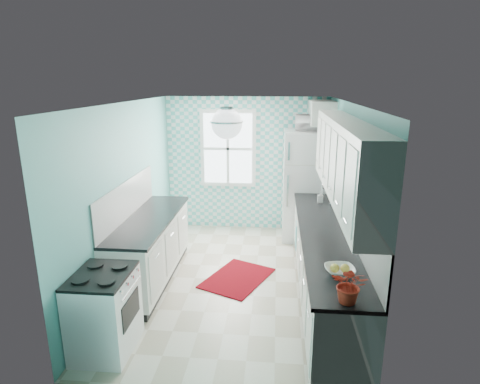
# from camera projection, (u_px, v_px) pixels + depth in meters

# --- Properties ---
(floor) EXTENTS (3.00, 4.40, 0.02)m
(floor) POSITION_uv_depth(u_px,v_px,m) (235.00, 280.00, 5.79)
(floor) COLOR beige
(floor) RESTS_ON ground
(ceiling) EXTENTS (3.00, 4.40, 0.02)m
(ceiling) POSITION_uv_depth(u_px,v_px,m) (234.00, 102.00, 5.11)
(ceiling) COLOR white
(ceiling) RESTS_ON wall_back
(wall_back) EXTENTS (3.00, 0.02, 2.50)m
(wall_back) POSITION_uv_depth(u_px,v_px,m) (247.00, 164.00, 7.57)
(wall_back) COLOR #5DAEA9
(wall_back) RESTS_ON floor
(wall_front) EXTENTS (3.00, 0.02, 2.50)m
(wall_front) POSITION_uv_depth(u_px,v_px,m) (207.00, 271.00, 3.33)
(wall_front) COLOR #5DAEA9
(wall_front) RESTS_ON floor
(wall_left) EXTENTS (0.02, 4.40, 2.50)m
(wall_left) POSITION_uv_depth(u_px,v_px,m) (127.00, 194.00, 5.58)
(wall_left) COLOR #5DAEA9
(wall_left) RESTS_ON floor
(wall_right) EXTENTS (0.02, 4.40, 2.50)m
(wall_right) POSITION_uv_depth(u_px,v_px,m) (348.00, 200.00, 5.32)
(wall_right) COLOR #5DAEA9
(wall_right) RESTS_ON floor
(accent_wall) EXTENTS (3.00, 0.01, 2.50)m
(accent_wall) POSITION_uv_depth(u_px,v_px,m) (247.00, 164.00, 7.55)
(accent_wall) COLOR #53C4BD
(accent_wall) RESTS_ON wall_back
(window) EXTENTS (1.04, 0.05, 1.44)m
(window) POSITION_uv_depth(u_px,v_px,m) (228.00, 149.00, 7.47)
(window) COLOR white
(window) RESTS_ON wall_back
(backsplash_right) EXTENTS (0.02, 3.60, 0.51)m
(backsplash_right) POSITION_uv_depth(u_px,v_px,m) (351.00, 213.00, 4.95)
(backsplash_right) COLOR white
(backsplash_right) RESTS_ON wall_right
(backsplash_left) EXTENTS (0.02, 2.15, 0.51)m
(backsplash_left) POSITION_uv_depth(u_px,v_px,m) (127.00, 199.00, 5.52)
(backsplash_left) COLOR white
(backsplash_left) RESTS_ON wall_left
(upper_cabinets_right) EXTENTS (0.33, 3.20, 0.90)m
(upper_cabinets_right) POSITION_uv_depth(u_px,v_px,m) (345.00, 160.00, 4.58)
(upper_cabinets_right) COLOR silver
(upper_cabinets_right) RESTS_ON wall_right
(upper_cabinet_fridge) EXTENTS (0.40, 0.74, 0.40)m
(upper_cabinet_fridge) POSITION_uv_depth(u_px,v_px,m) (321.00, 113.00, 6.82)
(upper_cabinet_fridge) COLOR silver
(upper_cabinet_fridge) RESTS_ON wall_right
(ceiling_light) EXTENTS (0.34, 0.34, 0.35)m
(ceiling_light) POSITION_uv_depth(u_px,v_px,m) (227.00, 123.00, 4.39)
(ceiling_light) COLOR silver
(ceiling_light) RESTS_ON ceiling
(base_cabinets_right) EXTENTS (0.60, 3.60, 0.90)m
(base_cabinets_right) POSITION_uv_depth(u_px,v_px,m) (324.00, 267.00, 5.17)
(base_cabinets_right) COLOR white
(base_cabinets_right) RESTS_ON floor
(countertop_right) EXTENTS (0.63, 3.60, 0.04)m
(countertop_right) POSITION_uv_depth(u_px,v_px,m) (325.00, 233.00, 5.05)
(countertop_right) COLOR black
(countertop_right) RESTS_ON base_cabinets_right
(base_cabinets_left) EXTENTS (0.60, 2.15, 0.90)m
(base_cabinets_left) POSITION_uv_depth(u_px,v_px,m) (151.00, 250.00, 5.70)
(base_cabinets_left) COLOR white
(base_cabinets_left) RESTS_ON floor
(countertop_left) EXTENTS (0.63, 2.15, 0.04)m
(countertop_left) POSITION_uv_depth(u_px,v_px,m) (150.00, 219.00, 5.57)
(countertop_left) COLOR black
(countertop_left) RESTS_ON base_cabinets_left
(fridge) EXTENTS (0.85, 0.84, 1.95)m
(fridge) POSITION_uv_depth(u_px,v_px,m) (307.00, 185.00, 7.14)
(fridge) COLOR white
(fridge) RESTS_ON floor
(stove) EXTENTS (0.58, 0.72, 0.86)m
(stove) POSITION_uv_depth(u_px,v_px,m) (105.00, 311.00, 4.19)
(stove) COLOR white
(stove) RESTS_ON floor
(sink) EXTENTS (0.53, 0.44, 0.53)m
(sink) POSITION_uv_depth(u_px,v_px,m) (318.00, 207.00, 6.07)
(sink) COLOR silver
(sink) RESTS_ON countertop_right
(rug) EXTENTS (1.11, 1.26, 0.02)m
(rug) POSITION_uv_depth(u_px,v_px,m) (237.00, 278.00, 5.82)
(rug) COLOR maroon
(rug) RESTS_ON floor
(dish_towel) EXTENTS (0.10, 0.26, 0.40)m
(dish_towel) POSITION_uv_depth(u_px,v_px,m) (296.00, 235.00, 6.16)
(dish_towel) COLOR #64A4A1
(dish_towel) RESTS_ON base_cabinets_right
(fruit_bowl) EXTENTS (0.32, 0.32, 0.07)m
(fruit_bowl) POSITION_uv_depth(u_px,v_px,m) (340.00, 271.00, 3.93)
(fruit_bowl) COLOR white
(fruit_bowl) RESTS_ON countertop_right
(potted_plant) EXTENTS (0.37, 0.34, 0.33)m
(potted_plant) POSITION_uv_depth(u_px,v_px,m) (350.00, 285.00, 3.39)
(potted_plant) COLOR #A61221
(potted_plant) RESTS_ON countertop_right
(soap_bottle) EXTENTS (0.08, 0.08, 0.17)m
(soap_bottle) POSITION_uv_depth(u_px,v_px,m) (320.00, 197.00, 6.24)
(soap_bottle) COLOR #93C1C9
(soap_bottle) RESTS_ON countertop_right
(microwave) EXTENTS (0.49, 0.34, 0.27)m
(microwave) POSITION_uv_depth(u_px,v_px,m) (310.00, 123.00, 6.84)
(microwave) COLOR silver
(microwave) RESTS_ON fridge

